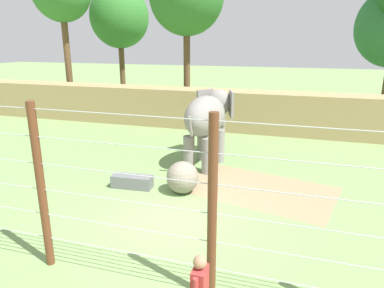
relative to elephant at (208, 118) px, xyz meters
The scene contains 8 objects.
ground_plane 5.30m from the elephant, 87.11° to the right, with size 120.00×120.00×0.00m, color #759956.
dirt_patch 3.64m from the elephant, 40.79° to the right, with size 5.02×3.10×0.01m, color #937F5B.
embankment_wall 6.14m from the elephant, 87.65° to the left, with size 36.00×1.80×2.20m, color tan.
elephant is the anchor object (origin of this frame).
enrichment_ball 3.33m from the elephant, 90.96° to the right, with size 1.08×1.08×1.08m, color gray.
cable_fence 7.64m from the elephant, 88.28° to the right, with size 11.75×0.18×3.75m.
feed_trough 4.04m from the elephant, 120.27° to the right, with size 1.43×0.60×0.44m.
tree_far_left 17.90m from the elephant, 129.00° to the left, with size 4.66×4.66×9.14m.
Camera 1 is at (3.22, -8.42, 4.92)m, focal length 33.03 mm.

